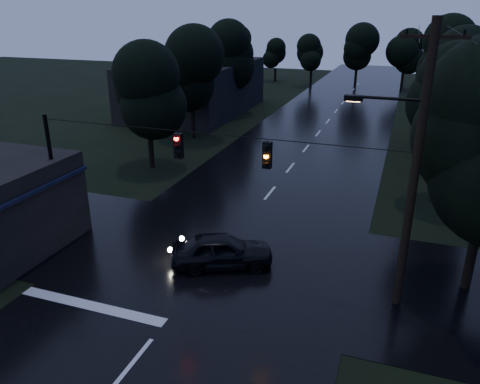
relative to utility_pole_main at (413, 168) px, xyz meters
The scene contains 14 objects.
main_road 21.06m from the utility_pole_main, 111.30° to the left, with size 12.00×120.00×0.02m, color black.
cross_street 9.14m from the utility_pole_main, behind, with size 60.00×9.00×0.02m, color black.
building_far_left 36.15m from the utility_pole_main, 126.44° to the left, with size 10.00×16.00×5.00m, color black.
utility_pole_main is the anchor object (origin of this frame).
utility_pole_far 17.08m from the utility_pole_main, 87.00° to the left, with size 2.00×0.30×7.50m.
anchor_pole_left 15.08m from the utility_pole_main, behind, with size 0.18×0.18×6.00m, color black.
span_signals 6.85m from the utility_pole_main, behind, with size 15.00×0.37×1.12m.
tree_left_a 19.76m from the utility_pole_main, 146.16° to the left, with size 3.92×3.92×8.26m.
tree_left_b 25.50m from the utility_pole_main, 131.84° to the left, with size 4.20×4.20×8.85m.
tree_left_c 33.94m from the utility_pole_main, 121.27° to the left, with size 4.48×4.48×9.44m.
tree_right_a 11.12m from the utility_pole_main, 81.77° to the left, with size 4.20×4.20×8.85m.
tree_right_b 19.14m from the utility_pole_main, 83.42° to the left, with size 4.48×4.48×9.44m.
tree_right_c 29.16m from the utility_pole_main, 84.50° to the left, with size 4.76×4.76×10.03m.
car 8.34m from the utility_pole_main, behind, with size 1.71×4.25×1.45m, color black.
Camera 1 is at (6.97, -4.73, 10.19)m, focal length 35.00 mm.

